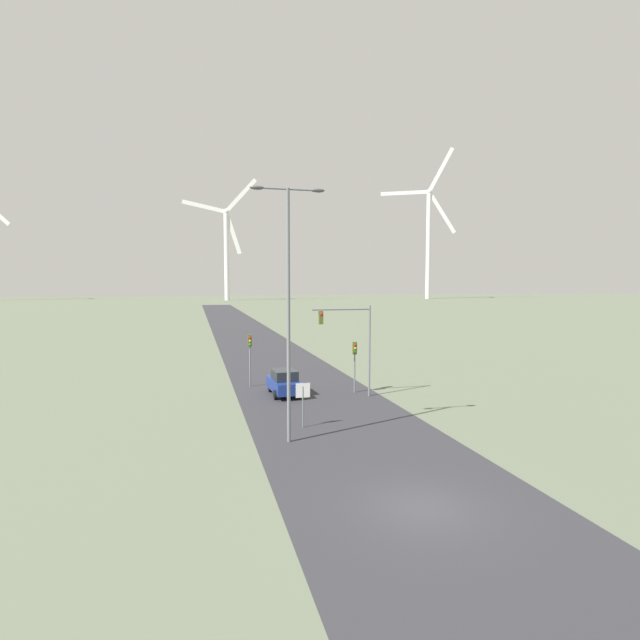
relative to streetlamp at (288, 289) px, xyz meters
The scene contains 10 objects.
ground_plane 11.83m from the streetlamp, 68.60° to the right, with size 600.00×600.00×0.00m, color #5B6651.
road_surface 40.51m from the streetlamp, 85.27° to the left, with size 10.00×240.00×0.01m.
streetlamp is the anchor object (origin of this frame).
stop_sign_near 6.49m from the streetlamp, 61.83° to the left, with size 0.81×0.07×2.49m.
traffic_light_post_near_left 14.77m from the streetlamp, 91.67° to the left, with size 0.28×0.34×4.00m.
traffic_light_post_near_right 13.03m from the streetlamp, 55.95° to the left, with size 0.28×0.34×3.71m.
traffic_light_mast_overhead 11.01m from the streetlamp, 55.25° to the left, with size 4.22×0.35×6.42m.
car_approaching 12.52m from the streetlamp, 81.15° to the left, with size 2.02×4.19×1.83m.
wind_turbine_left 207.94m from the streetlamp, 87.15° to the left, with size 33.13×5.39×55.06m.
wind_turbine_center 233.83m from the streetlamp, 61.96° to the left, with size 35.93×11.04×74.37m.
Camera 1 is at (-7.80, -15.83, 7.99)m, focal length 28.00 mm.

